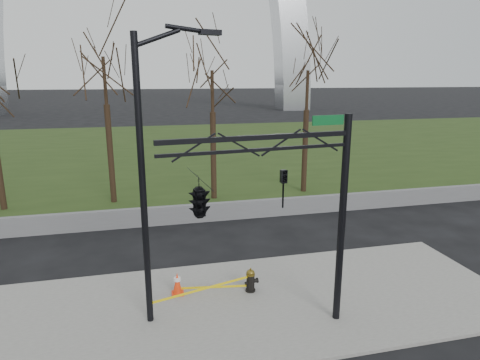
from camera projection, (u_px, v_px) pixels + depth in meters
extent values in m
plane|color=black|center=(230.00, 308.00, 12.74)|extent=(500.00, 500.00, 0.00)
cube|color=gray|center=(230.00, 306.00, 12.73)|extent=(18.00, 6.00, 0.10)
cube|color=#243613|center=(166.00, 148.00, 41.04)|extent=(120.00, 40.00, 0.06)
cube|color=#59595B|center=(195.00, 213.00, 20.18)|extent=(60.00, 0.30, 0.90)
cylinder|color=black|center=(250.00, 290.00, 13.54)|extent=(0.33, 0.33, 0.06)
cylinder|color=black|center=(250.00, 283.00, 13.47)|extent=(0.25, 0.25, 0.58)
cylinder|color=black|center=(256.00, 280.00, 13.53)|extent=(0.21, 0.18, 0.15)
cylinder|color=black|center=(246.00, 283.00, 13.42)|extent=(0.11, 0.11, 0.10)
cylinder|color=brown|center=(251.00, 274.00, 13.40)|extent=(0.29, 0.29, 0.06)
ellipsoid|color=brown|center=(251.00, 273.00, 13.39)|extent=(0.27, 0.27, 0.20)
cylinder|color=brown|center=(251.00, 269.00, 13.36)|extent=(0.06, 0.06, 0.08)
cube|color=#FF360D|center=(178.00, 293.00, 13.35)|extent=(0.40, 0.40, 0.04)
cone|color=#FF360D|center=(177.00, 283.00, 13.26)|extent=(0.30, 0.30, 0.70)
cylinder|color=white|center=(177.00, 279.00, 13.23)|extent=(0.22, 0.22, 0.11)
cylinder|color=black|center=(143.00, 190.00, 10.98)|extent=(0.18, 0.18, 8.00)
cylinder|color=black|center=(156.00, 38.00, 10.28)|extent=(1.26, 0.39, 0.56)
cylinder|color=black|center=(188.00, 29.00, 10.59)|extent=(1.20, 0.38, 0.22)
cube|color=black|center=(210.00, 32.00, 10.86)|extent=(0.63, 0.35, 0.14)
cylinder|color=black|center=(342.00, 224.00, 11.35)|extent=(0.20, 0.20, 6.00)
cube|color=black|center=(259.00, 138.00, 9.92)|extent=(4.98, 0.68, 0.12)
cube|color=black|center=(259.00, 150.00, 9.99)|extent=(4.98, 0.64, 0.08)
cube|color=#0C5926|center=(328.00, 120.00, 10.46)|extent=(0.90, 0.14, 0.25)
imported|color=black|center=(284.00, 189.00, 10.48)|extent=(0.19, 0.22, 1.00)
imported|color=black|center=(199.00, 197.00, 9.75)|extent=(0.80, 2.53, 1.00)
cube|color=yellow|center=(203.00, 289.00, 12.61)|extent=(3.24, 0.95, 0.08)
cube|color=yellow|center=(214.00, 287.00, 13.40)|extent=(2.34, 0.37, 0.08)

